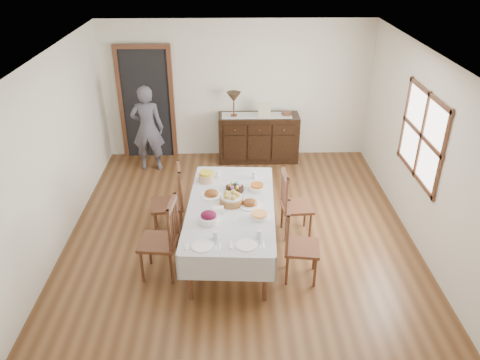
{
  "coord_description": "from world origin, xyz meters",
  "views": [
    {
      "loc": [
        -0.12,
        -5.52,
        3.98
      ],
      "look_at": [
        0.0,
        0.1,
        0.95
      ],
      "focal_mm": 35.0,
      "sensor_mm": 36.0,
      "label": 1
    }
  ],
  "objects_px": {
    "sideboard": "(258,138)",
    "chair_right_far": "(293,203)",
    "chair_left_far": "(171,200)",
    "table_lamp": "(234,98)",
    "person": "(147,126)",
    "chair_right_near": "(298,243)",
    "chair_left_near": "(163,238)",
    "dining_table": "(231,211)"
  },
  "relations": [
    {
      "from": "chair_left_near",
      "to": "chair_right_far",
      "type": "bearing_deg",
      "value": 122.95
    },
    {
      "from": "sideboard",
      "to": "dining_table",
      "type": "bearing_deg",
      "value": -100.21
    },
    {
      "from": "chair_left_near",
      "to": "chair_right_near",
      "type": "relative_size",
      "value": 1.07
    },
    {
      "from": "dining_table",
      "to": "sideboard",
      "type": "distance_m",
      "value": 3.02
    },
    {
      "from": "chair_right_near",
      "to": "chair_right_far",
      "type": "distance_m",
      "value": 0.97
    },
    {
      "from": "chair_left_far",
      "to": "sideboard",
      "type": "bearing_deg",
      "value": 141.64
    },
    {
      "from": "table_lamp",
      "to": "chair_right_near",
      "type": "bearing_deg",
      "value": -77.52
    },
    {
      "from": "dining_table",
      "to": "chair_right_near",
      "type": "height_order",
      "value": "chair_right_near"
    },
    {
      "from": "chair_right_near",
      "to": "table_lamp",
      "type": "relative_size",
      "value": 2.24
    },
    {
      "from": "sideboard",
      "to": "chair_right_far",
      "type": "bearing_deg",
      "value": -81.97
    },
    {
      "from": "dining_table",
      "to": "chair_right_near",
      "type": "xyz_separation_m",
      "value": [
        0.83,
        -0.53,
        -0.15
      ]
    },
    {
      "from": "chair_right_far",
      "to": "person",
      "type": "relative_size",
      "value": 0.6
    },
    {
      "from": "dining_table",
      "to": "person",
      "type": "relative_size",
      "value": 1.34
    },
    {
      "from": "chair_right_near",
      "to": "chair_left_near",
      "type": "bearing_deg",
      "value": 94.83
    },
    {
      "from": "dining_table",
      "to": "chair_left_near",
      "type": "xyz_separation_m",
      "value": [
        -0.86,
        -0.44,
        -0.12
      ]
    },
    {
      "from": "dining_table",
      "to": "person",
      "type": "height_order",
      "value": "person"
    },
    {
      "from": "dining_table",
      "to": "person",
      "type": "bearing_deg",
      "value": 122.71
    },
    {
      "from": "chair_left_near",
      "to": "chair_right_near",
      "type": "xyz_separation_m",
      "value": [
        1.69,
        -0.09,
        -0.04
      ]
    },
    {
      "from": "chair_right_near",
      "to": "chair_right_far",
      "type": "bearing_deg",
      "value": 4.31
    },
    {
      "from": "chair_right_far",
      "to": "table_lamp",
      "type": "height_order",
      "value": "table_lamp"
    },
    {
      "from": "chair_left_near",
      "to": "sideboard",
      "type": "xyz_separation_m",
      "value": [
        1.4,
        3.41,
        -0.11
      ]
    },
    {
      "from": "chair_left_far",
      "to": "table_lamp",
      "type": "distance_m",
      "value": 2.7
    },
    {
      "from": "sideboard",
      "to": "person",
      "type": "height_order",
      "value": "person"
    },
    {
      "from": "dining_table",
      "to": "table_lamp",
      "type": "xyz_separation_m",
      "value": [
        0.07,
        2.93,
        0.59
      ]
    },
    {
      "from": "person",
      "to": "chair_left_far",
      "type": "bearing_deg",
      "value": 107.75
    },
    {
      "from": "chair_left_far",
      "to": "chair_right_far",
      "type": "distance_m",
      "value": 1.76
    },
    {
      "from": "dining_table",
      "to": "sideboard",
      "type": "relative_size",
      "value": 1.52
    },
    {
      "from": "chair_right_near",
      "to": "person",
      "type": "distance_m",
      "value": 3.94
    },
    {
      "from": "chair_left_far",
      "to": "chair_right_near",
      "type": "bearing_deg",
      "value": 49.88
    },
    {
      "from": "dining_table",
      "to": "chair_right_far",
      "type": "relative_size",
      "value": 2.22
    },
    {
      "from": "sideboard",
      "to": "table_lamp",
      "type": "xyz_separation_m",
      "value": [
        -0.47,
        -0.03,
        0.81
      ]
    },
    {
      "from": "chair_right_near",
      "to": "sideboard",
      "type": "height_order",
      "value": "chair_right_near"
    },
    {
      "from": "chair_right_far",
      "to": "sideboard",
      "type": "relative_size",
      "value": 0.68
    },
    {
      "from": "chair_right_near",
      "to": "sideboard",
      "type": "relative_size",
      "value": 0.68
    },
    {
      "from": "dining_table",
      "to": "chair_right_far",
      "type": "bearing_deg",
      "value": 28.8
    },
    {
      "from": "chair_right_far",
      "to": "sideboard",
      "type": "height_order",
      "value": "chair_right_far"
    },
    {
      "from": "chair_right_far",
      "to": "person",
      "type": "distance_m",
      "value": 3.26
    },
    {
      "from": "dining_table",
      "to": "chair_left_far",
      "type": "relative_size",
      "value": 2.11
    },
    {
      "from": "chair_right_far",
      "to": "dining_table",
      "type": "bearing_deg",
      "value": 111.51
    },
    {
      "from": "chair_left_near",
      "to": "chair_right_near",
      "type": "distance_m",
      "value": 1.7
    },
    {
      "from": "chair_left_far",
      "to": "person",
      "type": "bearing_deg",
      "value": -172.29
    },
    {
      "from": "dining_table",
      "to": "chair_left_far",
      "type": "bearing_deg",
      "value": 153.0
    }
  ]
}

